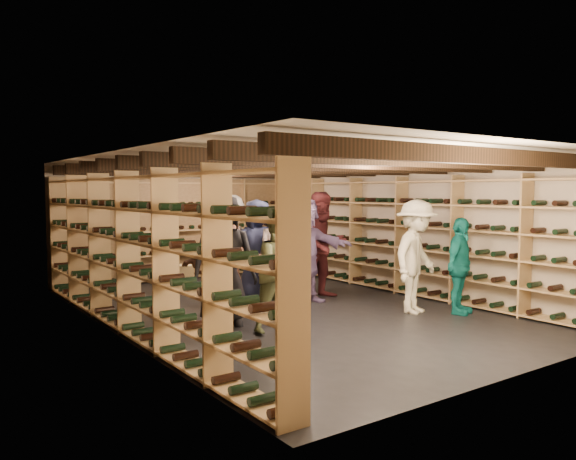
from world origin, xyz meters
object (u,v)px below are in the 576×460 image
(crate_stack_left, at_px, (180,279))
(person_9, at_px, (231,247))
(person_4, at_px, (460,266))
(person_5, at_px, (227,266))
(person_6, at_px, (257,251))
(crate_loose, at_px, (216,281))
(person_8, at_px, (323,245))
(person_11, at_px, (304,250))
(person_3, at_px, (416,257))
(person_2, at_px, (281,271))
(crate_stack_right, at_px, (220,285))
(person_0, at_px, (224,259))
(person_7, at_px, (276,258))
(person_10, at_px, (291,241))

(crate_stack_left, xyz_separation_m, person_9, (0.47, -1.07, 0.65))
(person_4, bearing_deg, person_5, 125.11)
(person_6, bearing_deg, person_5, -134.90)
(crate_loose, bearing_deg, crate_stack_left, -160.11)
(crate_stack_left, xyz_separation_m, person_8, (1.84, -1.95, 0.68))
(person_8, bearing_deg, person_11, -157.84)
(crate_stack_left, distance_m, person_3, 4.40)
(person_2, distance_m, person_8, 2.49)
(person_4, distance_m, person_8, 2.39)
(crate_stack_right, relative_size, person_8, 0.30)
(person_0, relative_size, person_3, 1.05)
(crate_stack_left, bearing_deg, person_6, -65.40)
(person_2, bearing_deg, crate_stack_left, 84.27)
(person_7, relative_size, person_9, 0.88)
(crate_stack_left, distance_m, person_5, 2.22)
(crate_loose, relative_size, person_11, 0.28)
(person_11, bearing_deg, person_0, -153.91)
(person_7, bearing_deg, person_0, -132.82)
(person_11, bearing_deg, crate_stack_right, 143.91)
(person_9, xyz_separation_m, person_10, (1.29, 0.00, 0.03))
(crate_loose, relative_size, person_10, 0.27)
(person_7, bearing_deg, person_5, -155.00)
(person_0, height_order, person_2, person_0)
(person_3, distance_m, person_11, 1.88)
(person_4, relative_size, person_9, 0.82)
(person_3, xyz_separation_m, person_8, (-0.40, 1.79, 0.06))
(person_0, xyz_separation_m, person_9, (1.01, 1.62, -0.02))
(person_3, bearing_deg, person_2, 154.71)
(person_5, bearing_deg, person_4, -13.15)
(person_3, bearing_deg, person_6, 105.72)
(person_5, bearing_deg, person_9, 79.84)
(crate_stack_right, xyz_separation_m, crate_loose, (0.66, 1.40, -0.17))
(person_3, bearing_deg, person_11, 100.29)
(person_4, height_order, person_8, person_8)
(person_2, xyz_separation_m, person_6, (0.83, 1.93, 0.06))
(person_5, relative_size, person_8, 0.80)
(person_7, bearing_deg, person_10, 67.80)
(crate_stack_left, distance_m, person_11, 2.56)
(person_3, bearing_deg, person_0, 140.13)
(person_5, height_order, person_6, person_6)
(person_6, xyz_separation_m, person_9, (-0.25, 0.49, 0.03))
(person_11, bearing_deg, person_6, 146.13)
(person_8, distance_m, person_9, 1.63)
(person_6, relative_size, person_11, 0.97)
(person_2, xyz_separation_m, person_9, (0.59, 2.42, 0.09))
(person_2, bearing_deg, person_9, 72.56)
(person_5, distance_m, person_6, 1.09)
(person_0, bearing_deg, person_4, -3.86)
(person_0, distance_m, person_10, 2.82)
(person_3, height_order, person_5, person_3)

